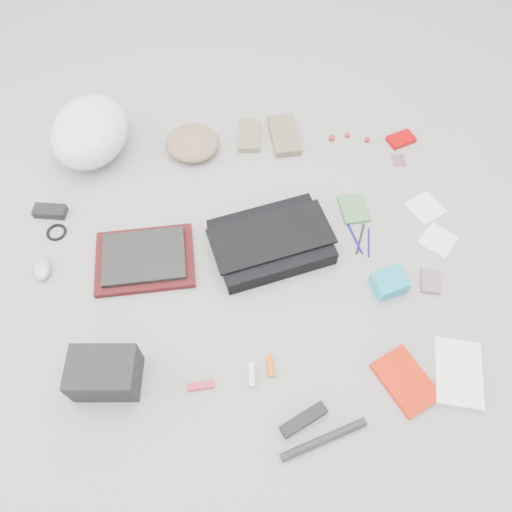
{
  "coord_description": "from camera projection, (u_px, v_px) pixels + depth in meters",
  "views": [
    {
      "loc": [
        -0.1,
        -0.89,
        1.55
      ],
      "look_at": [
        0.0,
        0.0,
        0.05
      ],
      "focal_mm": 35.0,
      "sensor_mm": 36.0,
      "label": 1
    }
  ],
  "objects": [
    {
      "name": "ground_plane",
      "position": [
        256.0,
        263.0,
        1.79
      ],
      "size": [
        4.0,
        4.0,
        0.0
      ],
      "primitive_type": "plane",
      "color": "gray"
    },
    {
      "name": "messenger_bag",
      "position": [
        271.0,
        242.0,
        1.8
      ],
      "size": [
        0.45,
        0.36,
        0.07
      ],
      "primitive_type": "cube",
      "rotation": [
        0.0,
        0.0,
        0.21
      ],
      "color": "black",
      "rests_on": "ground_plane"
    },
    {
      "name": "bag_flap",
      "position": [
        271.0,
        236.0,
        1.76
      ],
      "size": [
        0.46,
        0.28,
        0.01
      ],
      "primitive_type": "cube",
      "rotation": [
        0.0,
        0.0,
        0.21
      ],
      "color": "black",
      "rests_on": "messenger_bag"
    },
    {
      "name": "laptop_sleeve",
      "position": [
        145.0,
        260.0,
        1.79
      ],
      "size": [
        0.35,
        0.26,
        0.02
      ],
      "primitive_type": "cube",
      "rotation": [
        0.0,
        0.0,
        0.01
      ],
      "color": "#410E10",
      "rests_on": "ground_plane"
    },
    {
      "name": "laptop",
      "position": [
        144.0,
        256.0,
        1.77
      ],
      "size": [
        0.29,
        0.21,
        0.02
      ],
      "primitive_type": "cube",
      "rotation": [
        0.0,
        0.0,
        0.01
      ],
      "color": "black",
      "rests_on": "laptop_sleeve"
    },
    {
      "name": "bike_helmet",
      "position": [
        90.0,
        132.0,
        1.97
      ],
      "size": [
        0.39,
        0.44,
        0.22
      ],
      "primitive_type": "ellipsoid",
      "rotation": [
        0.0,
        0.0,
        -0.33
      ],
      "color": "white",
      "rests_on": "ground_plane"
    },
    {
      "name": "beanie",
      "position": [
        193.0,
        143.0,
        2.04
      ],
      "size": [
        0.27,
        0.27,
        0.08
      ],
      "primitive_type": "ellipsoid",
      "rotation": [
        0.0,
        0.0,
        -0.32
      ],
      "color": "#846B51",
      "rests_on": "ground_plane"
    },
    {
      "name": "mitten_left",
      "position": [
        249.0,
        135.0,
        2.1
      ],
      "size": [
        0.1,
        0.18,
        0.03
      ],
      "primitive_type": "cube",
      "rotation": [
        0.0,
        0.0,
        -0.1
      ],
      "color": "#7F6F54",
      "rests_on": "ground_plane"
    },
    {
      "name": "mitten_right",
      "position": [
        284.0,
        135.0,
        2.09
      ],
      "size": [
        0.12,
        0.22,
        0.03
      ],
      "primitive_type": "cube",
      "rotation": [
        0.0,
        0.0,
        0.04
      ],
      "color": "#74644B",
      "rests_on": "ground_plane"
    },
    {
      "name": "power_brick",
      "position": [
        50.0,
        211.0,
        1.89
      ],
      "size": [
        0.13,
        0.08,
        0.03
      ],
      "primitive_type": "cube",
      "rotation": [
        0.0,
        0.0,
        -0.19
      ],
      "color": "black",
      "rests_on": "ground_plane"
    },
    {
      "name": "cable_coil",
      "position": [
        56.0,
        232.0,
        1.85
      ],
      "size": [
        0.08,
        0.08,
        0.01
      ],
      "primitive_type": "torus",
      "rotation": [
        0.0,
        0.0,
        0.11
      ],
      "color": "black",
      "rests_on": "ground_plane"
    },
    {
      "name": "mouse",
      "position": [
        42.0,
        269.0,
        1.76
      ],
      "size": [
        0.07,
        0.11,
        0.04
      ],
      "primitive_type": "ellipsoid",
      "rotation": [
        0.0,
        0.0,
        0.12
      ],
      "color": "#9C9CA0",
      "rests_on": "ground_plane"
    },
    {
      "name": "camera_bag",
      "position": [
        105.0,
        373.0,
        1.52
      ],
      "size": [
        0.22,
        0.16,
        0.13
      ],
      "primitive_type": "cube",
      "rotation": [
        0.0,
        0.0,
        -0.11
      ],
      "color": "black",
      "rests_on": "ground_plane"
    },
    {
      "name": "multitool",
      "position": [
        200.0,
        386.0,
        1.56
      ],
      "size": [
        0.08,
        0.03,
        0.01
      ],
      "primitive_type": "cube",
      "rotation": [
        0.0,
        0.0,
        0.03
      ],
      "color": "#A81D2F",
      "rests_on": "ground_plane"
    },
    {
      "name": "toiletry_tube_white",
      "position": [
        252.0,
        375.0,
        1.57
      ],
      "size": [
        0.03,
        0.08,
        0.02
      ],
      "primitive_type": "cylinder",
      "rotation": [
        1.57,
        0.0,
        -0.09
      ],
      "color": "silver",
      "rests_on": "ground_plane"
    },
    {
      "name": "toiletry_tube_orange",
      "position": [
        270.0,
        366.0,
        1.59
      ],
      "size": [
        0.02,
        0.07,
        0.02
      ],
      "primitive_type": "cylinder",
      "rotation": [
        1.57,
        0.0,
        0.04
      ],
      "color": "#EC5A0A",
      "rests_on": "ground_plane"
    },
    {
      "name": "u_lock",
      "position": [
        304.0,
        420.0,
        1.5
      ],
      "size": [
        0.15,
        0.1,
        0.03
      ],
      "primitive_type": "cube",
      "rotation": [
        0.0,
        0.0,
        0.42
      ],
      "color": "black",
      "rests_on": "ground_plane"
    },
    {
      "name": "bike_pump",
      "position": [
        324.0,
        439.0,
        1.47
      ],
      "size": [
        0.27,
        0.1,
        0.03
      ],
      "primitive_type": "cylinder",
      "rotation": [
        0.0,
        1.57,
        0.27
      ],
      "color": "black",
      "rests_on": "ground_plane"
    },
    {
      "name": "book_red",
      "position": [
        405.0,
        381.0,
        1.56
      ],
      "size": [
        0.2,
        0.23,
        0.02
      ],
      "primitive_type": "cube",
      "rotation": [
        0.0,
        0.0,
        0.42
      ],
      "color": "red",
      "rests_on": "ground_plane"
    },
    {
      "name": "book_white",
      "position": [
        458.0,
        373.0,
        1.57
      ],
      "size": [
        0.2,
        0.25,
        0.02
      ],
      "primitive_type": "cube",
      "rotation": [
        0.0,
        0.0,
        -0.28
      ],
      "color": "white",
      "rests_on": "ground_plane"
    },
    {
      "name": "notepad",
      "position": [
        354.0,
        209.0,
        1.91
      ],
      "size": [
        0.1,
        0.13,
        0.02
      ],
      "primitive_type": "cube",
      "rotation": [
        0.0,
        0.0,
        0.04
      ],
      "color": "#427342",
      "rests_on": "ground_plane"
    },
    {
      "name": "pen_blue",
      "position": [
        354.0,
        237.0,
        1.84
      ],
      "size": [
        0.04,
        0.15,
        0.01
      ],
      "primitive_type": "cylinder",
      "rotation": [
        1.57,
        0.0,
        0.19
      ],
      "color": "#0D0A77",
      "rests_on": "ground_plane"
    },
    {
      "name": "pen_black",
      "position": [
        360.0,
        239.0,
        1.84
      ],
      "size": [
        0.06,
        0.13,
        0.01
      ],
      "primitive_type": "cylinder",
      "rotation": [
        1.57,
        0.0,
        -0.41
      ],
      "color": "black",
      "rests_on": "ground_plane"
    },
    {
      "name": "pen_navy",
      "position": [
        369.0,
        243.0,
        1.83
      ],
      "size": [
        0.04,
        0.12,
        0.01
      ],
      "primitive_type": "cylinder",
      "rotation": [
        1.57,
        0.0,
        -0.23
      ],
      "color": "#0F0F59",
      "rests_on": "ground_plane"
    },
    {
      "name": "accordion_wallet",
      "position": [
        389.0,
        283.0,
        1.72
      ],
      "size": [
        0.13,
        0.11,
        0.06
      ],
      "primitive_type": "cube",
      "rotation": [
        0.0,
        0.0,
        0.26
      ],
      "color": "#1495B5",
      "rests_on": "ground_plane"
    },
    {
      "name": "card_deck",
      "position": [
        430.0,
        281.0,
        1.74
      ],
      "size": [
        0.08,
        0.1,
        0.02
      ],
      "primitive_type": "cube",
      "rotation": [
        0.0,
        0.0,
        -0.27
      ],
      "color": "slate",
      "rests_on": "ground_plane"
    },
    {
      "name": "napkin_top",
      "position": [
        426.0,
        208.0,
        1.91
      ],
      "size": [
        0.16,
        0.16,
        0.01
      ],
      "primitive_type": "cube",
      "rotation": [
        0.0,
        0.0,
        0.43
      ],
      "color": "silver",
      "rests_on": "ground_plane"
    },
    {
      "name": "napkin_bottom",
      "position": [
        438.0,
        240.0,
        1.84
      ],
      "size": [
        0.16,
        0.16,
        0.01
      ],
      "primitive_type": "cube",
      "rotation": [
        0.0,
        0.0,
        0.8
      ],
      "color": "silver",
      "rests_on": "ground_plane"
    },
    {
      "name": "lollipop_a",
      "position": [
        332.0,
        138.0,
        2.09
      ],
      "size": [
        0.03,
        0.03,
        0.03
      ],
      "primitive_type": "sphere",
      "rotation": [
        0.0,
        0.0,
        -0.13
      ],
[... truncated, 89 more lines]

